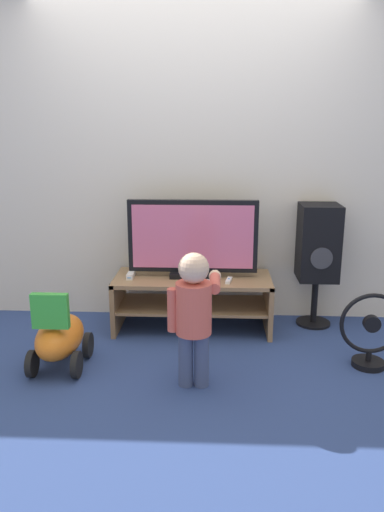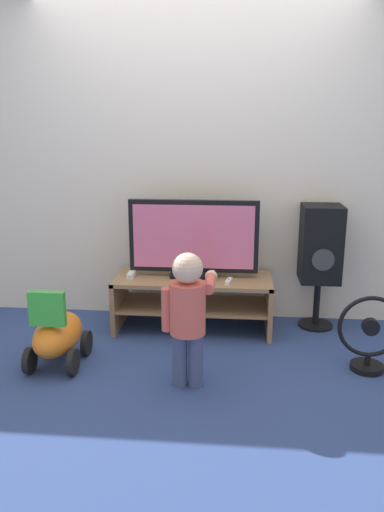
{
  "view_description": "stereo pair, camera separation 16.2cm",
  "coord_description": "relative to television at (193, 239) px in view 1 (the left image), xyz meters",
  "views": [
    {
      "loc": [
        0.17,
        -3.46,
        1.58
      ],
      "look_at": [
        0.0,
        0.15,
        0.62
      ],
      "focal_mm": 35.0,
      "sensor_mm": 36.0,
      "label": 1
    },
    {
      "loc": [
        0.34,
        -3.45,
        1.58
      ],
      "look_at": [
        0.0,
        0.15,
        0.62
      ],
      "focal_mm": 35.0,
      "sensor_mm": 36.0,
      "label": 2
    }
  ],
  "objects": [
    {
      "name": "remote_secondary",
      "position": [
        0.11,
        -0.21,
        -0.28
      ],
      "size": [
        0.06,
        0.13,
        0.03
      ],
      "color": "white",
      "rests_on": "tv_stand"
    },
    {
      "name": "ground_plane",
      "position": [
        0.0,
        -0.28,
        -0.72
      ],
      "size": [
        16.0,
        16.0,
        0.0
      ],
      "primitive_type": "plane",
      "color": "navy"
    },
    {
      "name": "ride_on_toy",
      "position": [
        -0.85,
        -0.73,
        -0.51
      ],
      "size": [
        0.33,
        0.54,
        0.57
      ],
      "color": "orange",
      "rests_on": "ground_plane"
    },
    {
      "name": "wall_back",
      "position": [
        0.0,
        0.31,
        0.58
      ],
      "size": [
        10.0,
        0.06,
        2.6
      ],
      "color": "silver",
      "rests_on": "ground_plane"
    },
    {
      "name": "remote_primary",
      "position": [
        0.28,
        -0.13,
        -0.28
      ],
      "size": [
        0.06,
        0.13,
        0.03
      ],
      "color": "white",
      "rests_on": "tv_stand"
    },
    {
      "name": "tv_stand",
      "position": [
        0.0,
        -0.02,
        -0.43
      ],
      "size": [
        1.22,
        0.51,
        0.43
      ],
      "color": "#93704C",
      "rests_on": "ground_plane"
    },
    {
      "name": "child",
      "position": [
        0.05,
        -0.92,
        -0.22
      ],
      "size": [
        0.32,
        0.48,
        0.85
      ],
      "color": "#3F4C72",
      "rests_on": "ground_plane"
    },
    {
      "name": "television",
      "position": [
        0.0,
        0.0,
        0.0
      ],
      "size": [
        1.0,
        0.2,
        0.6
      ],
      "color": "black",
      "rests_on": "tv_stand"
    },
    {
      "name": "speaker_tower",
      "position": [
        0.98,
        0.1,
        -0.06
      ],
      "size": [
        0.3,
        0.32,
        0.98
      ],
      "color": "black",
      "rests_on": "ground_plane"
    },
    {
      "name": "game_console",
      "position": [
        -0.48,
        -0.05,
        -0.27
      ],
      "size": [
        0.05,
        0.18,
        0.04
      ],
      "color": "white",
      "rests_on": "tv_stand"
    },
    {
      "name": "floor_fan",
      "position": [
        1.21,
        -0.62,
        -0.49
      ],
      "size": [
        0.42,
        0.22,
        0.52
      ],
      "color": "black",
      "rests_on": "ground_plane"
    }
  ]
}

